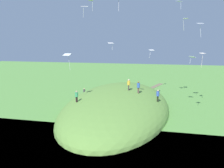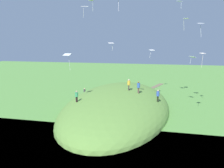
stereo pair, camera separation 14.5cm
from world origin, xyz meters
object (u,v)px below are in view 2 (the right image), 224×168
object	(u,v)px
kite_6	(67,55)
kite_8	(186,19)
person_near_shore	(129,83)
kite_12	(152,50)
kite_3	(85,7)
kite_1	(111,43)
person_on_hilltop	(158,94)
person_watching_kites	(85,91)
kite_7	(200,24)
person_walking_path	(139,86)
kite_2	(180,1)
kite_11	(91,1)
person_with_child	(77,95)
mooring_post	(80,118)
kite_0	(203,55)
kite_9	(193,57)

from	to	relation	value
kite_6	kite_8	size ratio (longest dim) A/B	1.13
person_near_shore	kite_12	world-z (taller)	kite_12
kite_3	kite_1	bearing A→B (deg)	-13.74
person_on_hilltop	kite_8	size ratio (longest dim) A/B	0.89
person_watching_kites	kite_7	world-z (taller)	kite_7
person_walking_path	kite_2	size ratio (longest dim) A/B	1.51
kite_11	person_near_shore	bearing A→B (deg)	-125.06
person_on_hilltop	kite_1	world-z (taller)	kite_1
kite_1	kite_3	world-z (taller)	kite_3
person_with_child	person_near_shore	bearing A→B (deg)	-130.19
person_on_hilltop	person_watching_kites	size ratio (longest dim) A/B	1.07
person_on_hilltop	kite_7	size ratio (longest dim) A/B	0.86
kite_3	kite_6	distance (m)	7.90
person_near_shore	person_on_hilltop	world-z (taller)	person_near_shore
mooring_post	kite_11	bearing A→B (deg)	9.56
person_walking_path	kite_1	size ratio (longest dim) A/B	1.28
person_walking_path	kite_1	bearing A→B (deg)	179.88
person_on_hilltop	kite_2	distance (m)	14.79
kite_0	kite_8	size ratio (longest dim) A/B	0.96
kite_8	kite_9	world-z (taller)	kite_8
kite_3	kite_11	world-z (taller)	kite_11
kite_2	kite_3	bearing A→B (deg)	111.09
person_near_shore	kite_9	size ratio (longest dim) A/B	1.49
kite_2	person_on_hilltop	bearing A→B (deg)	151.93
kite_2	person_near_shore	bearing A→B (deg)	114.18
person_walking_path	kite_3	size ratio (longest dim) A/B	1.08
kite_11	mooring_post	world-z (taller)	kite_11
person_with_child	kite_7	world-z (taller)	kite_7
kite_0	kite_1	bearing A→B (deg)	58.70
kite_1	kite_3	bearing A→B (deg)	166.26
kite_9	mooring_post	distance (m)	19.66
person_near_shore	person_on_hilltop	xyz separation A→B (m)	(-1.78, -4.55, -1.09)
kite_11	kite_6	bearing A→B (deg)	179.67
kite_1	kite_11	bearing A→B (deg)	108.01
kite_2	kite_6	distance (m)	19.13
person_walking_path	kite_7	distance (m)	12.88
kite_1	kite_2	size ratio (longest dim) A/B	1.18
kite_12	person_watching_kites	bearing A→B (deg)	88.87
kite_2	mooring_post	bearing A→B (deg)	130.87
kite_3	mooring_post	bearing A→B (deg)	-170.49
person_walking_path	kite_12	distance (m)	8.53
kite_3	kite_11	bearing A→B (deg)	9.60
person_walking_path	kite_11	distance (m)	17.60
person_with_child	kite_12	distance (m)	16.13
person_walking_path	mooring_post	distance (m)	10.36
person_near_shore	person_on_hilltop	size ratio (longest dim) A/B	0.99
person_near_shore	kite_12	distance (m)	8.29
kite_7	kite_6	bearing A→B (deg)	112.84
person_on_hilltop	kite_7	bearing A→B (deg)	34.78
kite_7	kite_9	xyz separation A→B (m)	(0.78, 0.69, -4.91)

